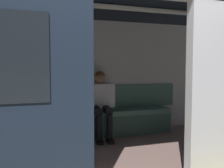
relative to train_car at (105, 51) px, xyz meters
name	(u,v)px	position (x,y,z in m)	size (l,w,h in m)	color
train_car	(105,51)	(0.00, 0.00, 0.00)	(6.40, 2.54, 2.28)	silver
bench_seat	(95,117)	(-0.08, -0.91, -1.13)	(2.95, 0.44, 0.47)	#4C7566
person_seated	(101,100)	(-0.17, -0.86, -0.81)	(0.55, 0.70, 1.20)	silver
handbag	(81,107)	(0.17, -0.97, -0.94)	(0.26, 0.15, 0.17)	#262D4C
book	(115,109)	(-0.49, -1.00, -1.01)	(0.15, 0.22, 0.03)	#33723F
grab_pole_door	(88,84)	(0.39, 0.68, -0.42)	(0.04, 0.04, 2.14)	silver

